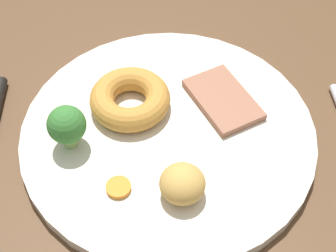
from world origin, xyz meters
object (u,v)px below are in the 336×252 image
Objects in this scene: meat_slice_main at (223,99)px; roast_potato_left at (187,184)px; yorkshire_pudding at (130,99)px; carrot_coin_front at (119,187)px; broccoli_floret at (67,126)px; dinner_plate at (168,137)px.

meat_slice_main is 11.87cm from roast_potato_left.
carrot_coin_front is (0.42, 9.93, -1.01)cm from yorkshire_pudding.
yorkshire_pudding is 1.73× the size of broccoli_floret.
roast_potato_left is at bearing 154.31° from broccoli_floret.
yorkshire_pudding is 7.48cm from broccoli_floret.
dinner_plate is 7.09cm from meat_slice_main.
roast_potato_left is at bearing 176.78° from carrot_coin_front.
dinner_plate is 3.55× the size of meat_slice_main.
dinner_plate is 8.00cm from carrot_coin_front.
dinner_plate is 7.59cm from roast_potato_left.
meat_slice_main is 1.74× the size of broccoli_floret.
dinner_plate is 6.17× the size of broccoli_floret.
meat_slice_main is 1.01× the size of yorkshire_pudding.
carrot_coin_front is 0.48× the size of broccoli_floret.
meat_slice_main is at bearing -174.60° from yorkshire_pudding.
yorkshire_pudding is 3.57× the size of carrot_coin_front.
roast_potato_left is (-5.77, 10.28, 0.33)cm from yorkshire_pudding.
yorkshire_pudding is (3.92, -3.28, 1.95)cm from dinner_plate.
yorkshire_pudding is 2.00× the size of roast_potato_left.
carrot_coin_front is at bearing -3.22° from roast_potato_left.
dinner_plate is 12.74× the size of carrot_coin_front.
dinner_plate is 5.47cm from yorkshire_pudding.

